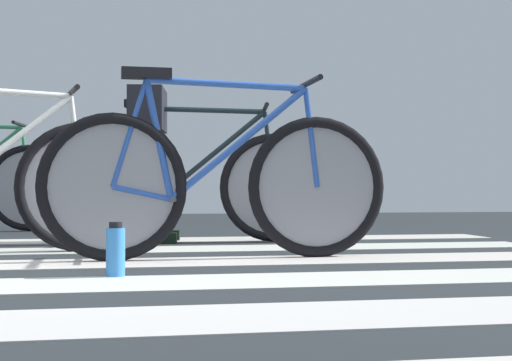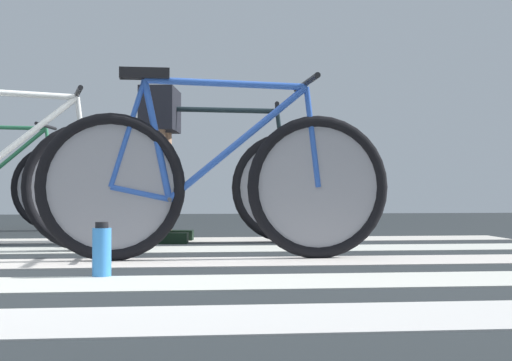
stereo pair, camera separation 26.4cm
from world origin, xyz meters
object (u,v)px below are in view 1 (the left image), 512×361
(cyclist_3_of_4, at_px, (148,143))
(bicycle_3_of_4, at_px, (196,183))
(water_bottle, at_px, (116,251))
(bicycle_1_of_4, at_px, (217,181))

(cyclist_3_of_4, bearing_deg, bicycle_3_of_4, 0.00)
(cyclist_3_of_4, height_order, water_bottle, cyclist_3_of_4)
(cyclist_3_of_4, relative_size, water_bottle, 4.63)
(bicycle_3_of_4, height_order, water_bottle, bicycle_3_of_4)
(cyclist_3_of_4, bearing_deg, bicycle_1_of_4, -68.72)
(cyclist_3_of_4, bearing_deg, water_bottle, -87.62)
(bicycle_3_of_4, distance_m, cyclist_3_of_4, 0.41)
(bicycle_1_of_4, bearing_deg, cyclist_3_of_4, 101.61)
(bicycle_1_of_4, height_order, cyclist_3_of_4, cyclist_3_of_4)
(bicycle_1_of_4, bearing_deg, water_bottle, -128.67)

